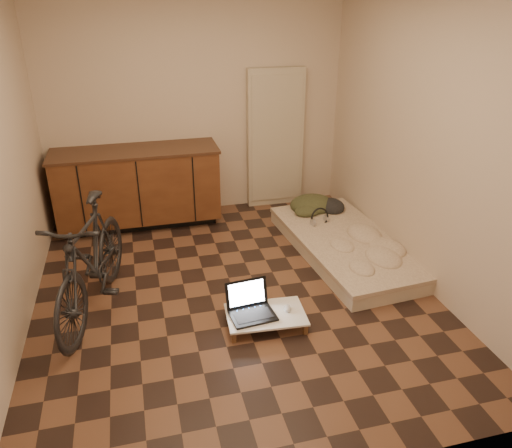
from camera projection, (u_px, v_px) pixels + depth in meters
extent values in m
cube|color=brown|center=(234.00, 292.00, 4.59)|extent=(3.50, 4.00, 0.00)
cube|color=beige|center=(196.00, 105.00, 5.78)|extent=(3.50, 0.00, 2.60)
cube|color=beige|center=(320.00, 285.00, 2.28)|extent=(3.50, 0.00, 2.60)
cube|color=beige|center=(424.00, 141.00, 4.42)|extent=(0.00, 4.00, 2.60)
cube|color=black|center=(142.00, 219.00, 5.92)|extent=(1.70, 0.48, 0.10)
cube|color=#4D2715|center=(138.00, 185.00, 5.70)|extent=(1.80, 0.60, 0.78)
cube|color=#442719|center=(134.00, 151.00, 5.52)|extent=(1.84, 0.62, 0.03)
cube|color=beige|center=(275.00, 139.00, 6.13)|extent=(0.70, 0.10, 1.70)
imported|color=black|center=(90.00, 255.00, 4.10)|extent=(0.93, 1.74, 1.08)
cube|color=beige|center=(346.00, 247.00, 5.25)|extent=(1.09, 2.05, 0.12)
cube|color=beige|center=(346.00, 240.00, 5.21)|extent=(1.11, 2.07, 0.05)
cube|color=brown|center=(234.00, 337.00, 3.92)|extent=(0.04, 0.04, 0.09)
cube|color=brown|center=(228.00, 311.00, 4.24)|extent=(0.04, 0.04, 0.09)
cube|color=brown|center=(306.00, 329.00, 4.01)|extent=(0.04, 0.04, 0.09)
cube|color=brown|center=(295.00, 304.00, 4.33)|extent=(0.04, 0.04, 0.09)
cube|color=white|center=(266.00, 315.00, 4.10)|extent=(0.67, 0.46, 0.02)
cube|color=black|center=(253.00, 316.00, 4.06)|extent=(0.38, 0.29, 0.02)
cube|color=black|center=(246.00, 293.00, 4.14)|extent=(0.36, 0.10, 0.23)
cube|color=white|center=(246.00, 293.00, 4.14)|extent=(0.31, 0.08, 0.19)
ellipsoid|color=silver|center=(287.00, 308.00, 4.14)|extent=(0.09, 0.12, 0.04)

